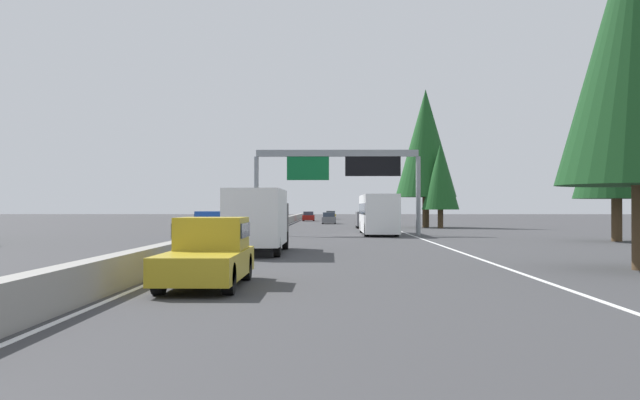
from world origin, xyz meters
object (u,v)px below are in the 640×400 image
object	(u,v)px
sedan_near_right	(309,217)
oncoming_near	(209,225)
pickup_distant_a	(209,252)
sedan_mid_right	(329,218)
minivan_mid_center	(366,219)
conifer_right_near	(616,123)
sedan_distant_b	(331,215)
box_truck_near_center	(258,219)
bus_far_center	(378,213)
conifer_right_mid	(440,177)
conifer_right_far	(426,143)
sign_gantry_overhead	(339,167)

from	to	relation	value
sedan_near_right	oncoming_near	distance (m)	64.46
pickup_distant_a	sedan_mid_right	world-z (taller)	pickup_distant_a
pickup_distant_a	oncoming_near	size ratio (longest dim) A/B	1.00
minivan_mid_center	conifer_right_near	size ratio (longest dim) A/B	0.41
pickup_distant_a	sedan_near_right	world-z (taller)	pickup_distant_a
sedan_near_right	sedan_mid_right	world-z (taller)	same
sedan_distant_b	box_truck_near_center	bearing A→B (deg)	178.01
pickup_distant_a	bus_far_center	bearing A→B (deg)	-10.56
conifer_right_mid	conifer_right_far	size ratio (longest dim) A/B	0.59
sedan_mid_right	conifer_right_mid	bearing A→B (deg)	-149.71
bus_far_center	sedan_mid_right	distance (m)	37.58
sedan_distant_b	conifer_right_near	xyz separation A→B (m)	(-85.05, -17.90, 6.74)
sign_gantry_overhead	bus_far_center	size ratio (longest dim) A/B	1.10
sign_gantry_overhead	minivan_mid_center	distance (m)	19.88
sign_gantry_overhead	conifer_right_mid	xyz separation A→B (m)	(19.52, -10.54, 0.07)
sign_gantry_overhead	minivan_mid_center	xyz separation A→B (m)	(19.21, -2.91, -4.22)
pickup_distant_a	bus_far_center	size ratio (longest dim) A/B	0.49
sedan_distant_b	conifer_right_near	distance (m)	87.18
minivan_mid_center	conifer_right_near	distance (m)	32.92
sedan_distant_b	oncoming_near	bearing A→B (deg)	174.24
box_truck_near_center	conifer_right_mid	xyz separation A→B (m)	(41.51, -14.57, 3.63)
sign_gantry_overhead	sedan_mid_right	size ratio (longest dim) A/B	2.88
oncoming_near	conifer_right_far	world-z (taller)	conifer_right_far
oncoming_near	conifer_right_mid	world-z (taller)	conifer_right_mid
conifer_right_near	bus_far_center	bearing A→B (deg)	51.25
sign_gantry_overhead	conifer_right_mid	size ratio (longest dim) A/B	1.47
sign_gantry_overhead	conifer_right_far	bearing A→B (deg)	-22.89
sign_gantry_overhead	oncoming_near	xyz separation A→B (m)	(-6.38, 8.88, -4.26)
minivan_mid_center	sedan_mid_right	bearing A→B (deg)	10.82
pickup_distant_a	sedan_mid_right	xyz separation A→B (m)	(75.26, -3.15, -0.23)
conifer_right_far	sedan_distant_b	bearing A→B (deg)	10.70
pickup_distant_a	oncoming_near	bearing A→B (deg)	9.25
sign_gantry_overhead	sedan_mid_right	xyz separation A→B (m)	(39.07, 0.88, -4.49)
conifer_right_near	conifer_right_mid	world-z (taller)	conifer_right_near
sedan_mid_right	oncoming_near	world-z (taller)	oncoming_near
bus_far_center	oncoming_near	bearing A→B (deg)	124.14
bus_far_center	conifer_right_near	world-z (taller)	conifer_right_near
sedan_mid_right	oncoming_near	xyz separation A→B (m)	(-45.45, 8.00, 0.23)
conifer_right_far	sedan_mid_right	bearing A→B (deg)	31.41
sedan_near_right	sedan_distant_b	bearing A→B (deg)	-11.07
box_truck_near_center	conifer_right_far	size ratio (longest dim) A/B	0.58
minivan_mid_center	box_truck_near_center	bearing A→B (deg)	170.43
sign_gantry_overhead	conifer_right_near	bearing A→B (deg)	-119.36
box_truck_near_center	sedan_near_right	size ratio (longest dim) A/B	1.93
sign_gantry_overhead	conifer_right_far	distance (m)	24.43
box_truck_near_center	sedan_distant_b	bearing A→B (deg)	-1.99
sedan_near_right	conifer_right_near	bearing A→B (deg)	-162.51
oncoming_near	conifer_right_far	distance (m)	34.88
oncoming_near	conifer_right_far	bearing A→B (deg)	147.44
oncoming_near	conifer_right_far	size ratio (longest dim) A/B	0.38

